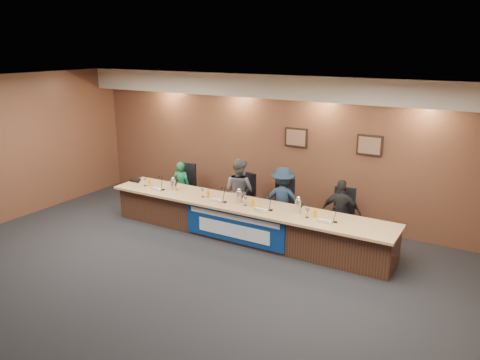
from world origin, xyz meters
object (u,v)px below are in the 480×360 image
object	(u,v)px
panelist_b	(239,191)
office_chair_c	(284,209)
panelist_d	(341,213)
office_chair_a	(184,190)
carafe_left	(173,185)
speakerphone	(136,181)
banner	(233,227)
carafe_right	(298,206)
dais_body	(244,221)
office_chair_b	(242,200)
office_chair_d	(342,219)
carafe_mid	(239,197)
panelist_a	(181,186)
panelist_c	(283,200)

from	to	relation	value
panelist_b	office_chair_c	world-z (taller)	panelist_b
panelist_d	office_chair_c	bearing A→B (deg)	-15.16
office_chair_a	carafe_left	size ratio (longest dim) A/B	2.14
panelist_b	speakerphone	distance (m)	2.47
panelist_d	panelist_b	bearing A→B (deg)	-10.58
office_chair_c	panelist_b	bearing A→B (deg)	160.76
banner	carafe_right	distance (m)	1.34
office_chair_c	panelist_d	bearing A→B (deg)	-29.30
dais_body	banner	bearing A→B (deg)	-90.00
office_chair_a	carafe_right	world-z (taller)	carafe_right
dais_body	carafe_right	size ratio (longest dim) A/B	22.83
office_chair_b	carafe_left	xyz separation A→B (m)	(-1.23, -0.82, 0.38)
dais_body	office_chair_b	xyz separation A→B (m)	(-0.51, 0.78, 0.13)
speakerphone	office_chair_c	bearing A→B (deg)	12.36
office_chair_d	carafe_mid	size ratio (longest dim) A/B	2.07
office_chair_c	panelist_a	bearing A→B (deg)	157.47
banner	panelist_a	distance (m)	2.37
panelist_d	carafe_mid	world-z (taller)	panelist_d
carafe_mid	office_chair_c	bearing A→B (deg)	52.60
office_chair_b	carafe_right	world-z (taller)	carafe_right
panelist_b	office_chair_d	distance (m)	2.31
panelist_a	office_chair_c	world-z (taller)	panelist_a
office_chair_b	office_chair_d	size ratio (longest dim) A/B	1.00
office_chair_b	office_chair_c	xyz separation A→B (m)	(1.04, 0.00, 0.00)
banner	panelist_a	world-z (taller)	panelist_a
office_chair_d	carafe_mid	world-z (taller)	carafe_mid
office_chair_c	carafe_mid	distance (m)	1.10
speakerphone	office_chair_d	bearing A→B (deg)	9.12
panelist_b	carafe_mid	distance (m)	0.84
panelist_b	office_chair_d	size ratio (longest dim) A/B	3.02
panelist_a	dais_body	bearing A→B (deg)	152.84
panelist_a	office_chair_b	distance (m)	1.59
panelist_c	panelist_b	bearing A→B (deg)	-14.24
panelist_a	carafe_right	distance (m)	3.34
panelist_a	carafe_mid	world-z (taller)	panelist_a
panelist_a	office_chair_b	bearing A→B (deg)	174.57
panelist_c	speakerphone	bearing A→B (deg)	-3.49
office_chair_a	office_chair_b	distance (m)	1.58
office_chair_a	carafe_mid	size ratio (longest dim) A/B	2.07
office_chair_b	carafe_mid	world-z (taller)	carafe_mid
panelist_c	speakerphone	size ratio (longest dim) A/B	4.38
panelist_a	office_chair_c	distance (m)	2.63
panelist_c	office_chair_a	world-z (taller)	panelist_c
carafe_right	speakerphone	xyz separation A→B (m)	(-4.06, 0.02, -0.11)
panelist_b	office_chair_c	distance (m)	1.08
dais_body	carafe_left	size ratio (longest dim) A/B	26.77
panelist_d	office_chair_b	xyz separation A→B (m)	(-2.29, 0.10, -0.17)
office_chair_c	carafe_right	world-z (taller)	carafe_right
carafe_left	dais_body	bearing A→B (deg)	1.21
panelist_d	carafe_right	bearing A→B (deg)	37.06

